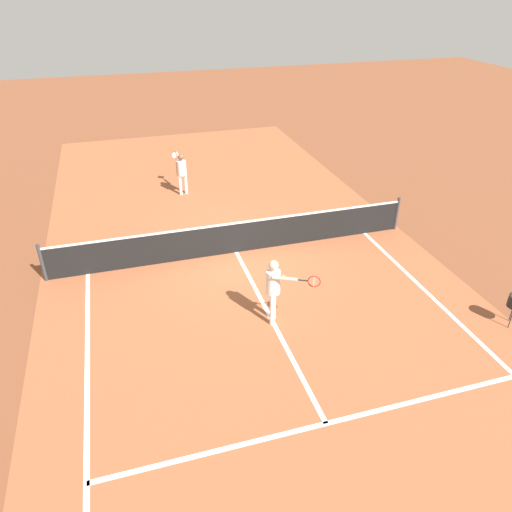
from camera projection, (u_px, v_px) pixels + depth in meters
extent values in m
plane|color=brown|center=(236.00, 252.00, 13.89)|extent=(60.00, 60.00, 0.00)
cube|color=#9E5433|center=(236.00, 252.00, 13.89)|extent=(10.62, 24.40, 0.00)
cube|color=white|center=(87.00, 459.00, 7.98)|extent=(0.10, 11.89, 0.01)
cube|color=white|center=(499.00, 361.00, 10.00)|extent=(0.10, 11.89, 0.01)
cube|color=white|center=(326.00, 424.00, 8.61)|extent=(8.22, 0.10, 0.01)
cube|color=white|center=(271.00, 318.00, 11.25)|extent=(0.10, 6.40, 0.01)
cylinder|color=#33383D|center=(42.00, 263.00, 12.36)|extent=(0.09, 0.09, 1.07)
cylinder|color=#33383D|center=(397.00, 213.00, 14.89)|extent=(0.09, 0.09, 1.07)
cube|color=black|center=(236.00, 238.00, 13.66)|extent=(10.30, 0.02, 0.91)
cube|color=white|center=(236.00, 223.00, 13.42)|extent=(10.30, 0.03, 0.05)
cylinder|color=white|center=(273.00, 304.00, 11.04)|extent=(0.11, 0.11, 0.80)
cylinder|color=white|center=(272.00, 310.00, 10.85)|extent=(0.11, 0.11, 0.80)
cylinder|color=white|center=(273.00, 282.00, 10.60)|extent=(0.32, 0.32, 0.56)
sphere|color=beige|center=(274.00, 265.00, 10.38)|extent=(0.22, 0.22, 0.22)
cylinder|color=beige|center=(274.00, 278.00, 10.74)|extent=(0.08, 0.08, 0.55)
cylinder|color=beige|center=(285.00, 279.00, 10.29)|extent=(0.52, 0.32, 0.08)
cylinder|color=black|center=(303.00, 280.00, 10.23)|extent=(0.21, 0.12, 0.03)
torus|color=red|center=(314.00, 281.00, 10.20)|extent=(0.26, 0.15, 0.28)
cylinder|color=silver|center=(314.00, 281.00, 10.20)|extent=(0.12, 0.22, 0.25)
cylinder|color=white|center=(180.00, 185.00, 17.32)|extent=(0.11, 0.11, 0.73)
cylinder|color=white|center=(186.00, 184.00, 17.42)|extent=(0.11, 0.11, 0.73)
cylinder|color=white|center=(182.00, 168.00, 17.05)|extent=(0.32, 0.32, 0.51)
sphere|color=brown|center=(181.00, 157.00, 16.85)|extent=(0.20, 0.20, 0.20)
cylinder|color=brown|center=(177.00, 169.00, 16.97)|extent=(0.08, 0.08, 0.50)
cylinder|color=brown|center=(182.00, 160.00, 17.21)|extent=(0.22, 0.50, 0.08)
cylinder|color=black|center=(178.00, 157.00, 17.46)|extent=(0.09, 0.22, 0.03)
torus|color=red|center=(175.00, 155.00, 17.64)|extent=(0.10, 0.28, 0.28)
cylinder|color=silver|center=(175.00, 155.00, 17.64)|extent=(0.24, 0.08, 0.25)
cylinder|color=black|center=(511.00, 319.00, 10.82)|extent=(0.02, 0.02, 0.50)
cylinder|color=black|center=(512.00, 312.00, 11.04)|extent=(0.02, 0.02, 0.50)
sphere|color=#CCE033|center=(283.00, 276.00, 12.74)|extent=(0.07, 0.07, 0.07)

